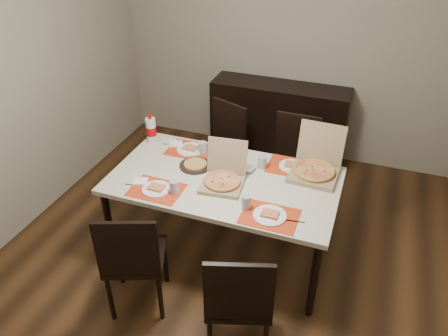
{
  "coord_description": "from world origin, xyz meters",
  "views": [
    {
      "loc": [
        0.94,
        -2.59,
        2.71
      ],
      "look_at": [
        -0.04,
        0.1,
        0.85
      ],
      "focal_mm": 35.0,
      "sensor_mm": 36.0,
      "label": 1
    }
  ],
  "objects": [
    {
      "name": "ground",
      "position": [
        0.0,
        0.0,
        -0.01
      ],
      "size": [
        3.8,
        4.0,
        0.02
      ],
      "primitive_type": "cube",
      "color": "#442915",
      "rests_on": "ground"
    },
    {
      "name": "room_walls",
      "position": [
        0.0,
        0.43,
        1.73
      ],
      "size": [
        3.84,
        4.02,
        2.62
      ],
      "color": "gray",
      "rests_on": "ground"
    },
    {
      "name": "sideboard",
      "position": [
        0.0,
        1.78,
        0.45
      ],
      "size": [
        1.5,
        0.4,
        0.9
      ],
      "primitive_type": "cube",
      "color": "black",
      "rests_on": "ground"
    },
    {
      "name": "dining_table",
      "position": [
        -0.04,
        0.1,
        0.68
      ],
      "size": [
        1.8,
        1.0,
        0.75
      ],
      "color": "beige",
      "rests_on": "ground"
    },
    {
      "name": "chair_near_left",
      "position": [
        -0.43,
        -0.71,
        0.51
      ],
      "size": [
        0.54,
        0.54,
        0.93
      ],
      "color": "black",
      "rests_on": "ground"
    },
    {
      "name": "chair_near_right",
      "position": [
        0.39,
        -0.8,
        0.51
      ],
      "size": [
        0.53,
        0.53,
        0.93
      ],
      "color": "black",
      "rests_on": "ground"
    },
    {
      "name": "chair_far_left",
      "position": [
        -0.39,
        1.0,
        0.51
      ],
      "size": [
        0.54,
        0.54,
        0.93
      ],
      "color": "black",
      "rests_on": "ground"
    },
    {
      "name": "chair_far_right",
      "position": [
        0.35,
        0.96,
        0.51
      ],
      "size": [
        0.43,
        0.43,
        0.93
      ],
      "color": "black",
      "rests_on": "ground"
    },
    {
      "name": "setting_near_left",
      "position": [
        -0.45,
        -0.21,
        0.77
      ],
      "size": [
        0.47,
        0.3,
        0.11
      ],
      "color": "red",
      "rests_on": "dining_table"
    },
    {
      "name": "setting_near_right",
      "position": [
        0.37,
        -0.22,
        0.77
      ],
      "size": [
        0.47,
        0.3,
        0.11
      ],
      "color": "red",
      "rests_on": "dining_table"
    },
    {
      "name": "setting_far_left",
      "position": [
        -0.46,
        0.42,
        0.77
      ],
      "size": [
        0.47,
        0.3,
        0.11
      ],
      "color": "red",
      "rests_on": "dining_table"
    },
    {
      "name": "setting_far_right",
      "position": [
        0.36,
        0.43,
        0.77
      ],
      "size": [
        0.48,
        0.3,
        0.11
      ],
      "color": "red",
      "rests_on": "dining_table"
    },
    {
      "name": "napkin_loose",
      "position": [
        0.02,
        0.08,
        0.76
      ],
      "size": [
        0.16,
        0.16,
        0.02
      ],
      "primitive_type": "cube",
      "rotation": [
        0.0,
        0.0,
        0.72
      ],
      "color": "white",
      "rests_on": "dining_table"
    },
    {
      "name": "pizza_box_center",
      "position": [
        -0.02,
        0.04,
        0.8
      ],
      "size": [
        0.35,
        0.38,
        0.32
      ],
      "color": "#8E7652",
      "rests_on": "dining_table"
    },
    {
      "name": "pizza_box_right",
      "position": [
        0.62,
        0.42,
        0.81
      ],
      "size": [
        0.39,
        0.43,
        0.37
      ],
      "color": "#8E7652",
      "rests_on": "dining_table"
    },
    {
      "name": "faina_plate",
      "position": [
        -0.33,
        0.19,
        0.76
      ],
      "size": [
        0.27,
        0.27,
        0.03
      ],
      "color": "black",
      "rests_on": "dining_table"
    },
    {
      "name": "dip_bowl",
      "position": [
        0.09,
        0.28,
        0.77
      ],
      "size": [
        0.15,
        0.15,
        0.03
      ],
      "primitive_type": "imported",
      "rotation": [
        0.0,
        0.0,
        -0.14
      ],
      "color": "white",
      "rests_on": "dining_table"
    },
    {
      "name": "soda_bottle",
      "position": [
        -0.86,
        0.44,
        0.87
      ],
      "size": [
        0.09,
        0.09,
        0.28
      ],
      "color": "silver",
      "rests_on": "dining_table"
    }
  ]
}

